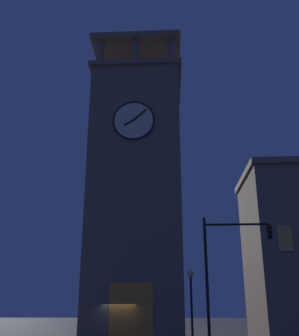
{
  "coord_description": "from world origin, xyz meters",
  "views": [
    {
      "loc": [
        -3.88,
        31.42,
        2.05
      ],
      "look_at": [
        -2.06,
        -3.23,
        14.33
      ],
      "focal_mm": 43.21,
      "sensor_mm": 36.0,
      "label": 1
    }
  ],
  "objects": [
    {
      "name": "clocktower",
      "position": [
        -0.91,
        -3.21,
        12.02
      ],
      "size": [
        8.39,
        8.03,
        28.73
      ],
      "color": "#75665B",
      "rests_on": "ground_plane"
    },
    {
      "name": "traffic_signal_mid",
      "position": [
        -6.8,
        9.36,
        4.54
      ],
      "size": [
        3.69,
        0.41,
        6.89
      ],
      "color": "black",
      "rests_on": "ground_plane"
    },
    {
      "name": "street_lamp",
      "position": [
        -5.07,
        5.62,
        3.16
      ],
      "size": [
        0.44,
        0.44,
        4.45
      ],
      "color": "black",
      "rests_on": "ground_plane"
    }
  ]
}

